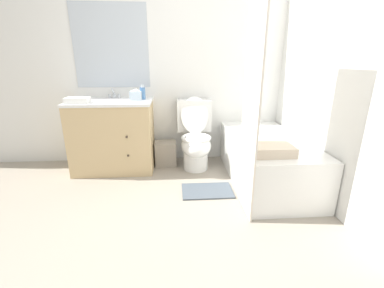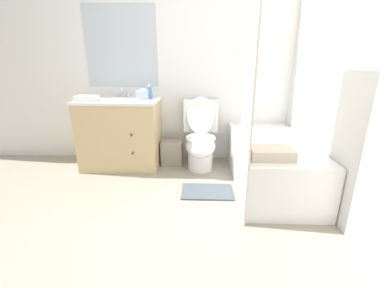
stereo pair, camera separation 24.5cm
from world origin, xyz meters
TOP-DOWN VIEW (x-y plane):
  - ground_plane at (0.00, 0.00)m, footprint 14.00×14.00m
  - wall_back at (-0.01, 1.70)m, footprint 8.00×0.06m
  - wall_right at (1.28, 0.84)m, footprint 0.05×2.67m
  - vanity_cabinet at (-0.80, 1.39)m, footprint 0.92×0.60m
  - sink_faucet at (-0.80, 1.60)m, footprint 0.14×0.12m
  - toilet at (0.16, 1.35)m, footprint 0.42×0.65m
  - bathtub at (0.89, 0.94)m, footprint 0.72×1.46m
  - shower_curtain at (0.52, 0.39)m, footprint 0.01×0.42m
  - wastebasket at (-0.20, 1.45)m, footprint 0.26×0.22m
  - tissue_box at (-0.51, 1.42)m, footprint 0.13×0.15m
  - soap_dispenser at (-0.44, 1.45)m, footprint 0.06×0.06m
  - hand_towel_folded at (-1.10, 1.23)m, footprint 0.24×0.15m
  - bath_towel_folded at (0.75, 0.46)m, footprint 0.35×0.26m
  - bath_mat at (0.23, 0.71)m, footprint 0.50×0.32m

SIDE VIEW (x-z plane):
  - ground_plane at x=0.00m, z-range 0.00..0.00m
  - bath_mat at x=0.23m, z-range 0.00..0.02m
  - wastebasket at x=-0.20m, z-range 0.00..0.29m
  - bathtub at x=0.89m, z-range 0.00..0.48m
  - toilet at x=0.16m, z-range -0.05..0.80m
  - vanity_cabinet at x=-0.80m, z-range 0.01..0.83m
  - bath_towel_folded at x=0.75m, z-range 0.48..0.57m
  - hand_towel_folded at x=-1.10m, z-range 0.82..0.88m
  - sink_faucet at x=-0.80m, z-range 0.79..0.92m
  - tissue_box at x=-0.51m, z-range 0.81..0.93m
  - soap_dispenser at x=-0.44m, z-range 0.81..0.98m
  - shower_curtain at x=0.52m, z-range 0.00..1.97m
  - wall_right at x=1.28m, z-range 0.00..2.50m
  - wall_back at x=-0.01m, z-range 0.00..2.50m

